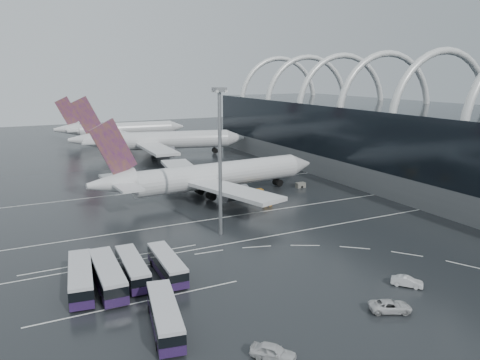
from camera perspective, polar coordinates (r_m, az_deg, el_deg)
name	(u,v)px	position (r m, az deg, el deg)	size (l,w,h in m)	color
ground	(247,236)	(85.57, 0.85, -6.84)	(420.00, 420.00, 0.00)	black
terminal	(415,141)	(135.62, 20.53, 4.51)	(42.00, 160.00, 34.90)	#535558
lane_marking_near	(252,239)	(83.90, 1.48, -7.25)	(120.00, 0.25, 0.01)	white
lane_marking_mid	(220,218)	(95.80, -2.47, -4.64)	(120.00, 0.25, 0.01)	white
lane_marking_far	(175,188)	(120.95, -7.92, -0.99)	(120.00, 0.25, 0.01)	white
bus_bay_line_south	(140,302)	(63.93, -12.15, -14.37)	(28.00, 0.25, 0.01)	white
bus_bay_line_north	(113,259)	(78.19, -15.18, -9.29)	(28.00, 0.25, 0.01)	white
airliner_main	(209,177)	(110.53, -3.82, 0.42)	(58.61, 51.26, 19.84)	silver
airliner_gate_b	(157,141)	(167.24, -10.10, 4.69)	(60.81, 53.82, 21.26)	silver
airliner_gate_c	(119,130)	(207.57, -14.48, 5.96)	(54.54, 50.23, 19.43)	silver
bus_row_near_a	(81,277)	(68.52, -18.85, -11.17)	(4.75, 13.79, 3.33)	#23133D
bus_row_near_b	(108,275)	(68.10, -15.85, -11.07)	(3.64, 13.93, 3.41)	#23133D
bus_row_near_c	(132,268)	(69.95, -12.98, -10.40)	(3.40, 12.56, 3.06)	#23133D
bus_row_near_d	(167,264)	(70.29, -8.89, -10.11)	(3.29, 12.44, 3.04)	#23133D
bus_row_far_b	(165,315)	(56.88, -9.16, -15.93)	(5.12, 13.12, 3.15)	#23133D
van_curve_a	(390,306)	(62.99, 17.85, -14.43)	(2.41, 5.23, 1.45)	silver
van_curve_b	(273,352)	(51.73, 4.06, -20.17)	(1.95, 4.85, 1.65)	silver
van_curve_c	(407,282)	(70.41, 19.69, -11.57)	(1.49, 4.26, 1.40)	silver
floodlight_mast	(220,144)	(82.54, -2.47, 4.38)	(2.03, 2.03, 26.53)	gray
gse_cart_belly_a	(258,192)	(113.30, 2.17, -1.48)	(2.50, 1.48, 1.36)	#AD6A17
gse_cart_belly_c	(267,204)	(104.11, 3.30, -2.89)	(1.98, 1.17, 1.08)	#AD6A17
gse_cart_belly_d	(301,185)	(121.35, 7.39, -0.61)	(2.38, 1.41, 1.30)	slate
gse_cart_belly_e	(230,189)	(117.23, -1.26, -1.05)	(1.99, 1.17, 1.08)	#AD6A17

